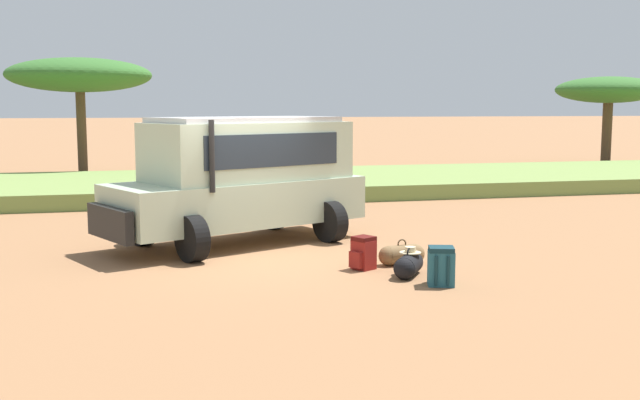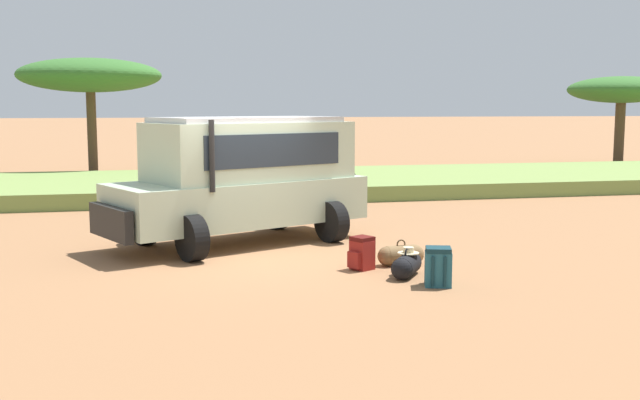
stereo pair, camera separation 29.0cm
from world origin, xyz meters
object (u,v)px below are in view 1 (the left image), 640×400
(duffel_bag_low_black_case, at_px, (409,265))
(safari_vehicle, at_px, (242,177))
(backpack_beside_front_wheel, at_px, (441,266))
(duffel_bag_soft_canvas, at_px, (402,255))
(acacia_tree_left_mid, at_px, (79,76))
(acacia_tree_centre_back, at_px, (609,91))
(backpack_cluster_center, at_px, (363,253))

(duffel_bag_low_black_case, bearing_deg, safari_vehicle, 121.72)
(backpack_beside_front_wheel, xyz_separation_m, duffel_bag_soft_canvas, (-0.06, 1.51, -0.12))
(acacia_tree_left_mid, distance_m, acacia_tree_centre_back, 22.59)
(acacia_tree_centre_back, bearing_deg, backpack_cluster_center, -133.22)
(safari_vehicle, relative_size, duffel_bag_soft_canvas, 6.51)
(acacia_tree_centre_back, bearing_deg, backpack_beside_front_wheel, -129.86)
(backpack_cluster_center, distance_m, acacia_tree_left_mid, 18.50)
(backpack_beside_front_wheel, relative_size, acacia_tree_left_mid, 0.11)
(acacia_tree_left_mid, bearing_deg, acacia_tree_centre_back, 2.25)
(acacia_tree_centre_back, bearing_deg, duffel_bag_low_black_case, -131.32)
(duffel_bag_low_black_case, bearing_deg, backpack_cluster_center, 131.09)
(backpack_cluster_center, height_order, duffel_bag_low_black_case, backpack_cluster_center)
(safari_vehicle, xyz_separation_m, duffel_bag_low_black_case, (2.13, -3.45, -1.12))
(backpack_beside_front_wheel, bearing_deg, acacia_tree_left_mid, 108.44)
(duffel_bag_soft_canvas, bearing_deg, backpack_beside_front_wheel, -87.72)
(safari_vehicle, distance_m, duffel_bag_low_black_case, 4.21)
(duffel_bag_soft_canvas, xyz_separation_m, acacia_tree_left_mid, (-6.17, 17.16, 3.57))
(duffel_bag_low_black_case, relative_size, duffel_bag_soft_canvas, 0.97)
(duffel_bag_soft_canvas, bearing_deg, backpack_cluster_center, -166.17)
(safari_vehicle, relative_size, acacia_tree_left_mid, 1.04)
(backpack_beside_front_wheel, relative_size, duffel_bag_low_black_case, 0.73)
(duffel_bag_low_black_case, distance_m, acacia_tree_left_mid, 19.28)
(safari_vehicle, height_order, backpack_beside_front_wheel, safari_vehicle)
(duffel_bag_soft_canvas, bearing_deg, acacia_tree_centre_back, 47.74)
(backpack_beside_front_wheel, height_order, acacia_tree_left_mid, acacia_tree_left_mid)
(duffel_bag_low_black_case, bearing_deg, acacia_tree_left_mid, 108.41)
(duffel_bag_soft_canvas, height_order, acacia_tree_left_mid, acacia_tree_left_mid)
(duffel_bag_low_black_case, bearing_deg, acacia_tree_centre_back, 48.68)
(duffel_bag_soft_canvas, relative_size, acacia_tree_centre_back, 0.17)
(backpack_beside_front_wheel, distance_m, duffel_bag_low_black_case, 0.75)
(backpack_cluster_center, height_order, acacia_tree_centre_back, acacia_tree_centre_back)
(acacia_tree_left_mid, bearing_deg, duffel_bag_soft_canvas, -70.24)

